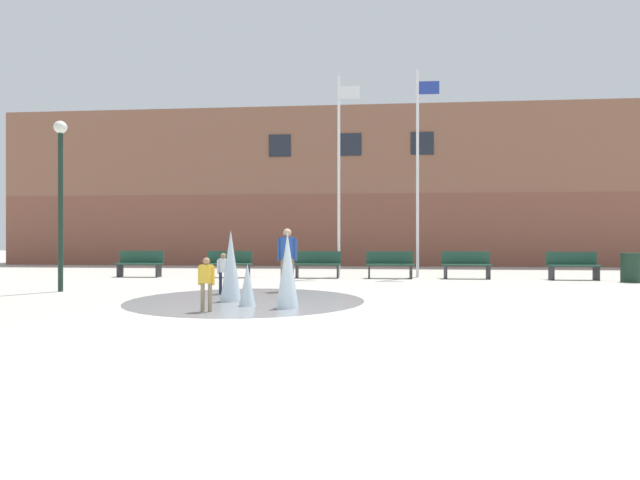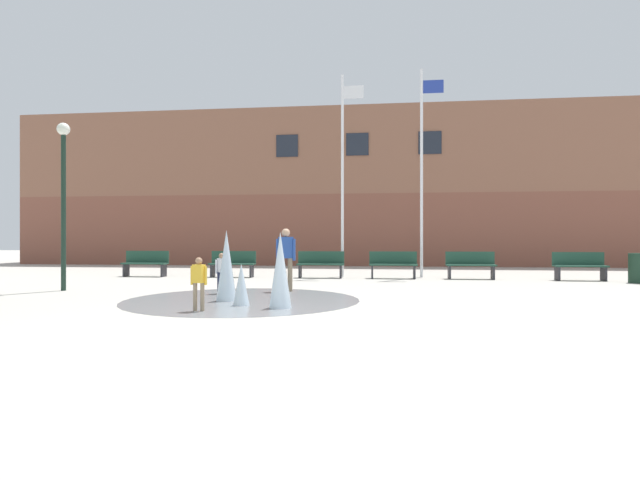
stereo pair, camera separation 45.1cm
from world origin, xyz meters
name	(u,v)px [view 1 (the left image)]	position (x,y,z in m)	size (l,w,h in m)	color
ground_plane	(318,337)	(0.00, 0.00, 0.00)	(100.00, 100.00, 0.00)	#B2ADA3
library_building	(351,191)	(0.00, 20.89, 3.98)	(36.00, 6.05, 7.97)	brown
splash_fountain	(253,277)	(-1.63, 3.38, 0.53)	(5.08, 5.08, 1.52)	gray
park_bench_far_left	(140,263)	(-7.19, 10.22, 0.48)	(1.60, 0.44, 0.91)	#28282D
park_bench_left_of_flagpoles	(229,264)	(-4.03, 10.29, 0.48)	(1.60, 0.44, 0.91)	#28282D
park_bench_under_left_flagpole	(318,264)	(-0.93, 10.31, 0.48)	(1.60, 0.44, 0.91)	#28282D
park_bench_under_right_flagpole	(390,264)	(1.53, 10.33, 0.48)	(1.60, 0.44, 0.91)	#28282D
park_bench_near_trashcan	(466,264)	(4.08, 10.38, 0.48)	(1.60, 0.44, 0.91)	#28282D
park_bench_far_right	(573,265)	(7.44, 10.17, 0.48)	(1.60, 0.44, 0.91)	#28282D
child_in_fountain	(206,280)	(-2.22, 2.14, 0.58)	(0.31, 0.18, 0.99)	#89755B
child_running	(223,270)	(-2.73, 5.04, 0.58)	(0.31, 0.24, 0.99)	#1E233D
teen_by_trashcan	(287,255)	(-1.29, 5.77, 0.93)	(0.50, 0.34, 1.59)	#89755B
flagpole_left	(340,169)	(-0.20, 10.98, 3.82)	(0.80, 0.10, 7.15)	silver
flagpole_right	(418,167)	(2.56, 10.98, 3.86)	(0.80, 0.10, 7.25)	silver
lamp_post_left_lane	(61,182)	(-6.99, 5.28, 2.78)	(0.32, 0.32, 4.31)	#192D23
trash_can	(631,268)	(8.85, 9.42, 0.45)	(0.56, 0.56, 0.90)	#193323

